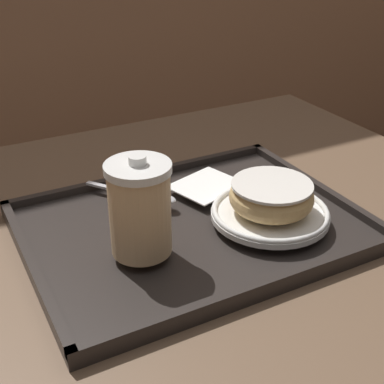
# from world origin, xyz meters

# --- Properties ---
(cafe_table) EXTENTS (1.09, 0.87, 0.74)m
(cafe_table) POSITION_xyz_m (0.00, 0.00, 0.58)
(cafe_table) COLOR brown
(cafe_table) RESTS_ON ground_plane
(serving_tray) EXTENTS (0.46, 0.35, 0.02)m
(serving_tray) POSITION_xyz_m (0.04, -0.01, 0.75)
(serving_tray) COLOR #282321
(serving_tray) RESTS_ON cafe_table
(napkin_paper) EXTENTS (0.12, 0.11, 0.00)m
(napkin_paper) POSITION_xyz_m (0.10, 0.07, 0.77)
(napkin_paper) COLOR white
(napkin_paper) RESTS_ON serving_tray
(coffee_cup_front) EXTENTS (0.08, 0.08, 0.13)m
(coffee_cup_front) POSITION_xyz_m (-0.06, -0.05, 0.83)
(coffee_cup_front) COLOR #E0B784
(coffee_cup_front) RESTS_ON serving_tray
(plate_with_chocolate_donut) EXTENTS (0.17, 0.17, 0.01)m
(plate_with_chocolate_donut) POSITION_xyz_m (0.13, -0.06, 0.78)
(plate_with_chocolate_donut) COLOR white
(plate_with_chocolate_donut) RESTS_ON serving_tray
(donut_chocolate_glazed) EXTENTS (0.12, 0.12, 0.04)m
(donut_chocolate_glazed) POSITION_xyz_m (0.13, -0.06, 0.80)
(donut_chocolate_glazed) COLOR #DBB270
(donut_chocolate_glazed) RESTS_ON plate_with_chocolate_donut
(spoon) EXTENTS (0.10, 0.13, 0.01)m
(spoon) POSITION_xyz_m (0.01, 0.07, 0.77)
(spoon) COLOR silver
(spoon) RESTS_ON serving_tray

